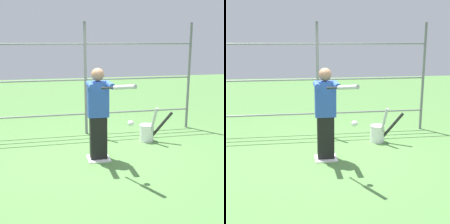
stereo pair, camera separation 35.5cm
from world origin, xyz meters
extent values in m
plane|color=#4C7A3D|center=(0.00, 0.00, 0.00)|extent=(24.00, 24.00, 0.00)
cube|color=white|center=(0.00, 0.00, 0.01)|extent=(0.40, 0.40, 0.02)
cylinder|color=slate|center=(-2.48, -1.60, 1.25)|extent=(0.06, 0.06, 2.50)
cylinder|color=slate|center=(0.00, -1.60, 1.25)|extent=(0.06, 0.06, 2.50)
cylinder|color=slate|center=(0.00, -1.60, 0.47)|extent=(4.97, 0.04, 0.04)
cylinder|color=slate|center=(0.00, -1.60, 1.25)|extent=(4.97, 0.04, 0.04)
cylinder|color=slate|center=(0.00, -1.60, 2.03)|extent=(4.97, 0.04, 0.04)
cube|color=black|center=(0.00, 0.00, 0.40)|extent=(0.30, 0.19, 0.80)
cube|color=#2D51B7|center=(0.00, 0.00, 1.11)|extent=(0.37, 0.21, 0.63)
sphere|color=#9E7051|center=(0.00, 0.00, 1.54)|extent=(0.23, 0.23, 0.23)
cylinder|color=#2D51B7|center=(-0.16, 0.22, 1.39)|extent=(0.10, 0.44, 0.10)
cylinder|color=#2D51B7|center=(0.16, 0.22, 1.39)|extent=(0.10, 0.44, 0.10)
sphere|color=black|center=(0.00, 0.44, 1.37)|extent=(0.05, 0.05, 0.05)
cylinder|color=black|center=(-0.07, 0.58, 1.40)|extent=(0.16, 0.30, 0.08)
cylinder|color=#B2B2B7|center=(-0.24, 0.93, 1.46)|extent=(0.27, 0.45, 0.14)
sphere|color=white|center=(-0.35, 0.89, 0.89)|extent=(0.10, 0.10, 0.10)
cylinder|color=white|center=(-1.18, -0.80, 0.18)|extent=(0.30, 0.30, 0.36)
torus|color=white|center=(-1.18, -0.80, 0.36)|extent=(0.31, 0.31, 0.01)
cylinder|color=#B2B2B7|center=(-1.26, -0.65, 0.40)|extent=(0.18, 0.26, 0.74)
cylinder|color=black|center=(-1.45, -0.68, 0.35)|extent=(0.48, 0.26, 0.65)
camera|label=1|loc=(0.91, 5.27, 2.14)|focal=50.00mm
camera|label=2|loc=(0.56, 5.34, 2.14)|focal=50.00mm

